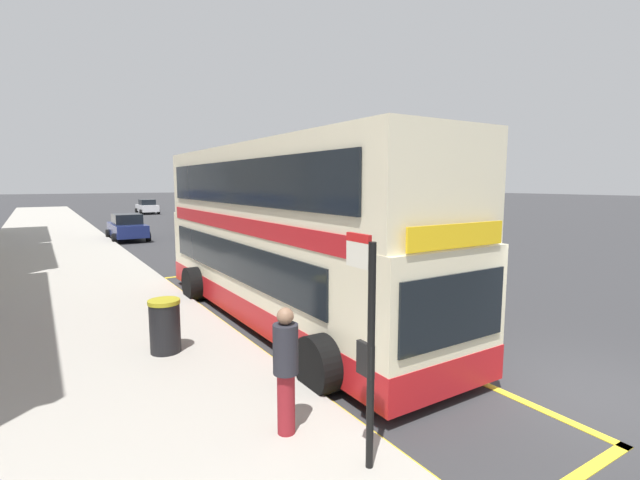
# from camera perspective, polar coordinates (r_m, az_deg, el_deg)

# --- Properties ---
(ground_plane) EXTENTS (260.00, 260.00, 0.00)m
(ground_plane) POSITION_cam_1_polar(r_m,az_deg,el_deg) (36.51, -20.11, 1.37)
(ground_plane) COLOR #333335
(pavement_near) EXTENTS (6.00, 76.00, 0.14)m
(pavement_near) POSITION_cam_1_polar(r_m,az_deg,el_deg) (35.70, -31.15, 0.75)
(pavement_near) COLOR #A39E93
(pavement_near) RESTS_ON ground
(double_decker_bus) EXTENTS (3.27, 11.15, 4.40)m
(double_decker_bus) POSITION_cam_1_polar(r_m,az_deg,el_deg) (11.35, -4.82, 0.05)
(double_decker_bus) COLOR beige
(double_decker_bus) RESTS_ON ground
(bus_bay_markings) EXTENTS (2.82, 14.36, 0.01)m
(bus_bay_markings) POSITION_cam_1_polar(r_m,az_deg,el_deg) (11.42, -4.43, -10.50)
(bus_bay_markings) COLOR yellow
(bus_bay_markings) RESTS_ON ground
(bus_stop_sign) EXTENTS (0.09, 0.51, 2.77)m
(bus_stop_sign) POSITION_cam_1_polar(r_m,az_deg,el_deg) (5.32, 6.02, -11.77)
(bus_stop_sign) COLOR black
(bus_stop_sign) RESTS_ON pavement_near
(parked_car_white_kerbside) EXTENTS (2.09, 4.20, 1.62)m
(parked_car_white_kerbside) POSITION_cam_1_polar(r_m,az_deg,el_deg) (54.37, -21.17, 3.98)
(parked_car_white_kerbside) COLOR silver
(parked_car_white_kerbside) RESTS_ON ground
(parked_car_black_far) EXTENTS (2.09, 4.20, 1.62)m
(parked_car_black_far) POSITION_cam_1_polar(r_m,az_deg,el_deg) (31.13, -13.12, 2.15)
(parked_car_black_far) COLOR black
(parked_car_black_far) RESTS_ON ground
(parked_car_maroon_ahead) EXTENTS (2.09, 4.20, 1.62)m
(parked_car_maroon_ahead) POSITION_cam_1_polar(r_m,az_deg,el_deg) (41.39, -14.67, 3.34)
(parked_car_maroon_ahead) COLOR maroon
(parked_car_maroon_ahead) RESTS_ON ground
(parked_car_navy_behind) EXTENTS (2.09, 4.20, 1.62)m
(parked_car_navy_behind) POSITION_cam_1_polar(r_m,az_deg,el_deg) (29.71, -23.35, 1.50)
(parked_car_navy_behind) COLOR navy
(parked_car_navy_behind) RESTS_ON ground
(pedestrian_waiting_near_sign) EXTENTS (0.34, 0.34, 1.74)m
(pedestrian_waiting_near_sign) POSITION_cam_1_polar(r_m,az_deg,el_deg) (6.17, -4.39, -15.67)
(pedestrian_waiting_near_sign) COLOR maroon
(pedestrian_waiting_near_sign) RESTS_ON pavement_near
(litter_bin) EXTENTS (0.62, 0.62, 1.07)m
(litter_bin) POSITION_cam_1_polar(r_m,az_deg,el_deg) (9.54, -19.16, -10.29)
(litter_bin) COLOR black
(litter_bin) RESTS_ON pavement_near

